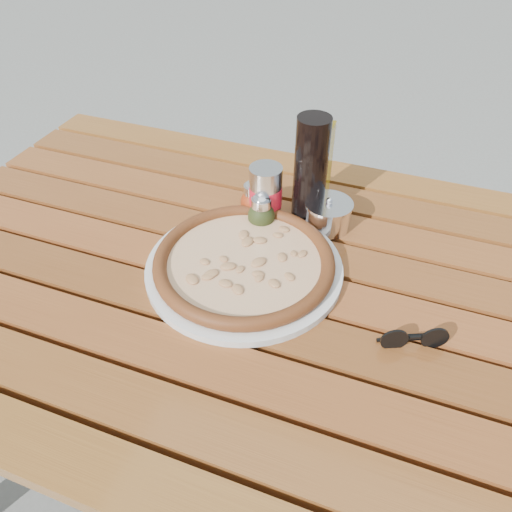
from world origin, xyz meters
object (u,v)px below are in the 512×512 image
(olive_oil_cruet, at_px, (316,168))
(sunglasses, at_px, (414,339))
(plate, at_px, (244,268))
(pizza, at_px, (244,261))
(table, at_px, (252,304))
(parmesan_tin, at_px, (328,215))
(dark_bottle, at_px, (310,170))
(soda_can, at_px, (266,194))
(pepper_shaker, at_px, (254,199))
(oregano_shaker, at_px, (261,213))

(olive_oil_cruet, xyz_separation_m, sunglasses, (0.25, -0.31, -0.08))
(plate, height_order, pizza, pizza)
(table, distance_m, sunglasses, 0.31)
(parmesan_tin, bearing_deg, table, -115.81)
(parmesan_tin, bearing_deg, dark_bottle, 154.67)
(parmesan_tin, xyz_separation_m, sunglasses, (0.20, -0.25, -0.01))
(plate, xyz_separation_m, soda_can, (-0.02, 0.17, 0.05))
(pepper_shaker, height_order, soda_can, soda_can)
(oregano_shaker, xyz_separation_m, parmesan_tin, (0.12, 0.05, -0.01))
(oregano_shaker, bearing_deg, parmesan_tin, 22.22)
(pepper_shaker, relative_size, soda_can, 0.68)
(table, xyz_separation_m, plate, (-0.02, 0.01, 0.08))
(table, bearing_deg, parmesan_tin, 64.19)
(table, bearing_deg, olive_oil_cruet, 79.75)
(sunglasses, bearing_deg, dark_bottle, 109.09)
(dark_bottle, distance_m, olive_oil_cruet, 0.04)
(plate, distance_m, pizza, 0.02)
(plate, relative_size, soda_can, 3.00)
(oregano_shaker, bearing_deg, dark_bottle, 44.42)
(pizza, height_order, soda_can, soda_can)
(pizza, distance_m, soda_can, 0.17)
(plate, xyz_separation_m, pepper_shaker, (-0.05, 0.17, 0.03))
(pepper_shaker, distance_m, parmesan_tin, 0.16)
(pepper_shaker, height_order, dark_bottle, dark_bottle)
(table, distance_m, parmesan_tin, 0.23)
(pepper_shaker, distance_m, olive_oil_cruet, 0.14)
(plate, bearing_deg, soda_can, 96.43)
(pepper_shaker, bearing_deg, plate, -74.91)
(oregano_shaker, relative_size, dark_bottle, 0.37)
(pepper_shaker, bearing_deg, dark_bottle, 18.35)
(dark_bottle, relative_size, parmesan_tin, 1.76)
(olive_oil_cruet, bearing_deg, oregano_shaker, -125.51)
(plate, bearing_deg, oregano_shaker, 96.39)
(plate, xyz_separation_m, parmesan_tin, (0.11, 0.18, 0.02))
(oregano_shaker, height_order, parmesan_tin, oregano_shaker)
(olive_oil_cruet, bearing_deg, sunglasses, -50.92)
(pizza, xyz_separation_m, dark_bottle, (0.06, 0.20, 0.09))
(pizza, height_order, sunglasses, sunglasses)
(pizza, distance_m, pepper_shaker, 0.18)
(plate, height_order, dark_bottle, dark_bottle)
(plate, relative_size, dark_bottle, 1.64)
(table, distance_m, oregano_shaker, 0.18)
(pepper_shaker, distance_m, dark_bottle, 0.13)
(pepper_shaker, relative_size, olive_oil_cruet, 0.39)
(sunglasses, bearing_deg, plate, 144.09)
(table, height_order, sunglasses, sunglasses)
(soda_can, bearing_deg, dark_bottle, 25.83)
(soda_can, xyz_separation_m, sunglasses, (0.33, -0.23, -0.04))
(dark_bottle, bearing_deg, pepper_shaker, -161.65)
(oregano_shaker, bearing_deg, pepper_shaker, 128.95)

